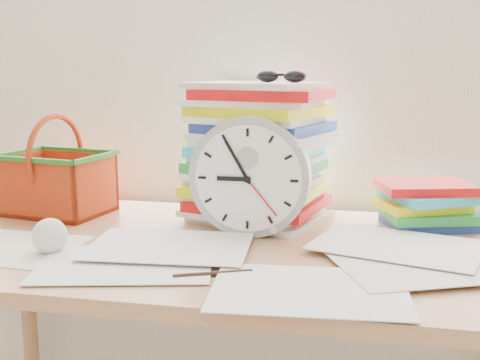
% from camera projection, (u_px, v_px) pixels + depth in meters
% --- Properties ---
extents(desk, '(1.40, 0.70, 0.75)m').
position_uv_depth(desk, '(219.00, 276.00, 1.30)').
color(desk, '#B17B53').
rests_on(desk, ground).
extents(paper_stack, '(0.40, 0.36, 0.34)m').
position_uv_depth(paper_stack, '(259.00, 152.00, 1.46)').
color(paper_stack, white).
rests_on(paper_stack, desk).
extents(clock, '(0.27, 0.05, 0.27)m').
position_uv_depth(clock, '(250.00, 177.00, 1.33)').
color(clock, '#9D9D9E').
rests_on(clock, desk).
extents(sunglasses, '(0.15, 0.13, 0.03)m').
position_uv_depth(sunglasses, '(281.00, 76.00, 1.38)').
color(sunglasses, black).
rests_on(sunglasses, paper_stack).
extents(book_stack, '(0.30, 0.27, 0.11)m').
position_uv_depth(book_stack, '(426.00, 205.00, 1.41)').
color(book_stack, white).
rests_on(book_stack, desk).
extents(basket, '(0.28, 0.24, 0.25)m').
position_uv_depth(basket, '(57.00, 165.00, 1.53)').
color(basket, '#C33B13').
rests_on(basket, desk).
extents(crumpled_ball, '(0.07, 0.07, 0.07)m').
position_uv_depth(crumpled_ball, '(49.00, 236.00, 1.22)').
color(crumpled_ball, white).
rests_on(crumpled_ball, desk).
extents(pen, '(0.14, 0.06, 0.01)m').
position_uv_depth(pen, '(213.00, 274.00, 1.08)').
color(pen, black).
rests_on(pen, desk).
extents(scattered_papers, '(1.26, 0.42, 0.02)m').
position_uv_depth(scattered_papers, '(219.00, 240.00, 1.29)').
color(scattered_papers, white).
rests_on(scattered_papers, desk).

